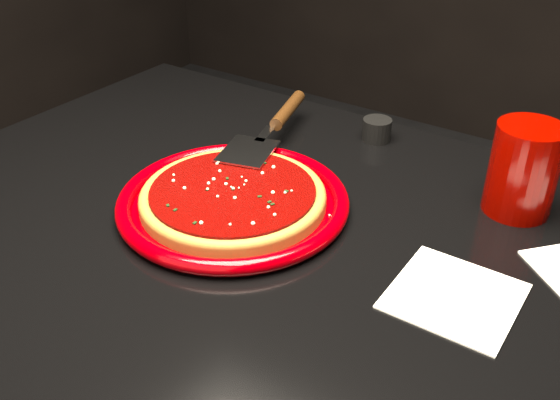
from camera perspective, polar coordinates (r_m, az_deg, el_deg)
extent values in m
cylinder|color=#7D0003|center=(0.89, -4.30, -0.11)|extent=(0.42, 0.42, 0.02)
cylinder|color=brown|center=(0.89, -4.31, 0.09)|extent=(0.34, 0.34, 0.01)
torus|color=brown|center=(0.88, -4.32, 0.46)|extent=(0.34, 0.34, 0.02)
cylinder|color=#600200|center=(0.88, -4.34, 0.72)|extent=(0.30, 0.30, 0.01)
cylinder|color=#7A0300|center=(0.92, 21.37, 2.60)|extent=(0.12, 0.12, 0.13)
cube|color=white|center=(0.76, 15.65, -8.45)|extent=(0.14, 0.14, 0.00)
cylinder|color=black|center=(1.09, 8.84, 6.37)|extent=(0.06, 0.06, 0.04)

